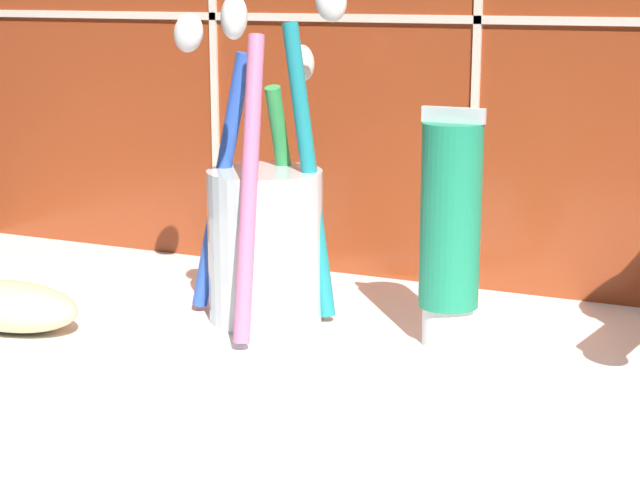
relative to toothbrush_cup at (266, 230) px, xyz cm
name	(u,v)px	position (x,y,z in cm)	size (l,w,h in cm)	color
sink_counter	(331,393)	(7.08, -6.82, -6.29)	(73.24, 36.81, 2.00)	white
toothbrush_cup	(266,230)	(0.00, 0.00, 0.00)	(10.42, 13.26, 19.21)	silver
toothpaste_tube	(450,230)	(10.91, 0.02, 1.00)	(3.36, 3.20, 12.76)	white
soap_bar	(10,306)	(-12.31, -7.56, -3.96)	(8.73, 4.60, 2.67)	beige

